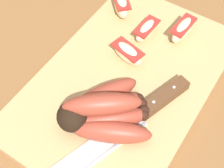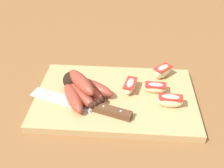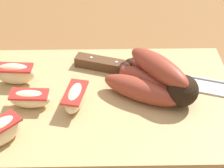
{
  "view_description": "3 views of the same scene",
  "coord_description": "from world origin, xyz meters",
  "px_view_note": "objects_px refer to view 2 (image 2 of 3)",
  "views": [
    {
      "loc": [
        0.3,
        0.18,
        0.48
      ],
      "look_at": [
        0.04,
        0.01,
        0.03
      ],
      "focal_mm": 52.6,
      "sensor_mm": 36.0,
      "label": 1
    },
    {
      "loc": [
        -0.02,
        0.56,
        0.47
      ],
      "look_at": [
        0.02,
        -0.01,
        0.04
      ],
      "focal_mm": 42.11,
      "sensor_mm": 36.0,
      "label": 2
    },
    {
      "loc": [
        0.02,
        -0.41,
        0.39
      ],
      "look_at": [
        0.03,
        0.04,
        0.03
      ],
      "focal_mm": 58.08,
      "sensor_mm": 36.0,
      "label": 3
    }
  ],
  "objects_px": {
    "banana_bunch": "(82,89)",
    "apple_wedge_extra": "(170,101)",
    "apple_wedge_near": "(130,87)",
    "apple_wedge_middle": "(163,71)",
    "chefs_knife": "(94,107)",
    "apple_wedge_far": "(155,88)"
  },
  "relations": [
    {
      "from": "banana_bunch",
      "to": "chefs_knife",
      "type": "distance_m",
      "value": 0.06
    },
    {
      "from": "apple_wedge_near",
      "to": "apple_wedge_middle",
      "type": "distance_m",
      "value": 0.12
    },
    {
      "from": "apple_wedge_middle",
      "to": "apple_wedge_near",
      "type": "bearing_deg",
      "value": 39.32
    },
    {
      "from": "apple_wedge_middle",
      "to": "apple_wedge_extra",
      "type": "relative_size",
      "value": 0.89
    },
    {
      "from": "banana_bunch",
      "to": "apple_wedge_middle",
      "type": "bearing_deg",
      "value": -154.67
    },
    {
      "from": "chefs_knife",
      "to": "apple_wedge_near",
      "type": "xyz_separation_m",
      "value": [
        -0.09,
        -0.08,
        0.01
      ]
    },
    {
      "from": "banana_bunch",
      "to": "apple_wedge_middle",
      "type": "xyz_separation_m",
      "value": [
        -0.22,
        -0.1,
        -0.0
      ]
    },
    {
      "from": "apple_wedge_extra",
      "to": "apple_wedge_far",
      "type": "bearing_deg",
      "value": -59.56
    },
    {
      "from": "banana_bunch",
      "to": "apple_wedge_extra",
      "type": "relative_size",
      "value": 2.3
    },
    {
      "from": "apple_wedge_near",
      "to": "apple_wedge_extra",
      "type": "xyz_separation_m",
      "value": [
        -0.1,
        0.05,
        0.0
      ]
    },
    {
      "from": "banana_bunch",
      "to": "apple_wedge_extra",
      "type": "xyz_separation_m",
      "value": [
        -0.23,
        0.02,
        -0.0
      ]
    },
    {
      "from": "apple_wedge_middle",
      "to": "apple_wedge_far",
      "type": "relative_size",
      "value": 0.94
    },
    {
      "from": "banana_bunch",
      "to": "apple_wedge_far",
      "type": "relative_size",
      "value": 2.44
    },
    {
      "from": "apple_wedge_middle",
      "to": "apple_wedge_far",
      "type": "xyz_separation_m",
      "value": [
        0.02,
        0.07,
        -0.01
      ]
    },
    {
      "from": "chefs_knife",
      "to": "apple_wedge_extra",
      "type": "distance_m",
      "value": 0.19
    },
    {
      "from": "banana_bunch",
      "to": "apple_wedge_near",
      "type": "xyz_separation_m",
      "value": [
        -0.13,
        -0.03,
        -0.01
      ]
    },
    {
      "from": "chefs_knife",
      "to": "banana_bunch",
      "type": "bearing_deg",
      "value": -52.35
    },
    {
      "from": "apple_wedge_near",
      "to": "apple_wedge_middle",
      "type": "height_order",
      "value": "apple_wedge_middle"
    },
    {
      "from": "apple_wedge_far",
      "to": "chefs_knife",
      "type": "bearing_deg",
      "value": 26.77
    },
    {
      "from": "chefs_knife",
      "to": "apple_wedge_extra",
      "type": "relative_size",
      "value": 4.14
    },
    {
      "from": "banana_bunch",
      "to": "apple_wedge_middle",
      "type": "distance_m",
      "value": 0.24
    },
    {
      "from": "chefs_knife",
      "to": "apple_wedge_extra",
      "type": "height_order",
      "value": "apple_wedge_extra"
    }
  ]
}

